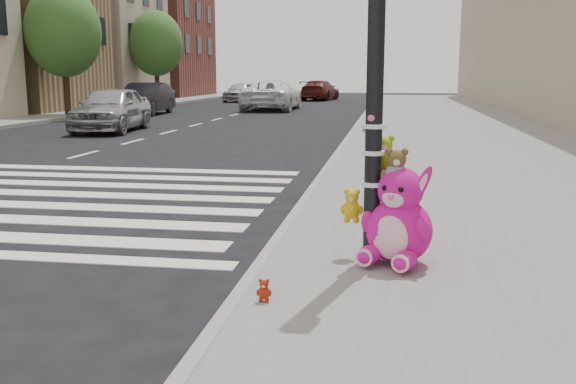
% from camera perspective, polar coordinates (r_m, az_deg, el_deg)
% --- Properties ---
extents(ground, '(120.00, 120.00, 0.00)m').
position_cam_1_polar(ground, '(5.44, -22.56, -11.11)').
color(ground, black).
rests_on(ground, ground).
extents(sidewalk_near, '(7.00, 80.00, 0.14)m').
position_cam_1_polar(sidewalk_near, '(14.56, 17.93, 2.69)').
color(sidewalk_near, slate).
rests_on(sidewalk_near, ground).
extents(curb_edge, '(0.12, 80.00, 0.15)m').
position_cam_1_polar(curb_edge, '(14.44, 4.27, 3.11)').
color(curb_edge, gray).
rests_on(curb_edge, ground).
extents(bld_far_c, '(6.00, 8.00, 8.00)m').
position_cam_1_polar(bld_far_c, '(35.41, -22.54, 13.11)').
color(bld_far_c, '#9A7B52').
rests_on(bld_far_c, ground).
extents(bld_far_d, '(6.00, 8.00, 10.00)m').
position_cam_1_polar(bld_far_d, '(43.41, -16.26, 14.19)').
color(bld_far_d, tan).
rests_on(bld_far_d, ground).
extents(bld_far_e, '(6.00, 10.00, 9.00)m').
position_cam_1_polar(bld_far_e, '(53.54, -11.10, 13.10)').
color(bld_far_e, brown).
rests_on(bld_far_e, ground).
extents(signal_pole, '(0.69, 0.50, 4.00)m').
position_cam_1_polar(signal_pole, '(6.08, 8.03, 8.87)').
color(signal_pole, black).
rests_on(signal_pole, sidewalk_near).
extents(tree_far_b, '(3.20, 3.20, 5.44)m').
position_cam_1_polar(tree_far_b, '(29.80, -19.35, 13.27)').
color(tree_far_b, '#382619').
rests_on(tree_far_b, sidewalk_far).
extents(tree_far_c, '(3.20, 3.20, 5.44)m').
position_cam_1_polar(tree_far_c, '(39.83, -11.67, 12.80)').
color(tree_far_c, '#382619').
rests_on(tree_far_c, sidewalk_far).
extents(pink_bunny, '(0.82, 0.88, 0.98)m').
position_cam_1_polar(pink_bunny, '(6.15, 9.77, -2.68)').
color(pink_bunny, '#DB1293').
rests_on(pink_bunny, sidewalk_near).
extents(red_teddy, '(0.13, 0.09, 0.19)m').
position_cam_1_polar(red_teddy, '(5.15, -2.14, -8.71)').
color(red_teddy, '#AF2411').
rests_on(red_teddy, sidewalk_near).
extents(car_silver_far, '(2.22, 4.59, 1.51)m').
position_cam_1_polar(car_silver_far, '(22.39, -15.42, 7.16)').
color(car_silver_far, '#A4A3A8').
rests_on(car_silver_far, ground).
extents(car_dark_far, '(1.81, 4.59, 1.49)m').
position_cam_1_polar(car_dark_far, '(31.00, -12.53, 8.10)').
color(car_dark_far, black).
rests_on(car_dark_far, ground).
extents(car_white_near, '(2.63, 5.62, 1.55)m').
position_cam_1_polar(car_white_near, '(34.17, -1.43, 8.60)').
color(car_white_near, white).
rests_on(car_white_near, ground).
extents(car_maroon_near, '(2.63, 5.07, 1.40)m').
position_cam_1_polar(car_maroon_near, '(46.65, 2.85, 9.02)').
color(car_maroon_near, '#511717').
rests_on(car_maroon_near, ground).
extents(car_silver_deep, '(2.01, 4.06, 1.33)m').
position_cam_1_polar(car_silver_deep, '(44.26, -4.20, 8.87)').
color(car_silver_deep, silver).
rests_on(car_silver_deep, ground).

